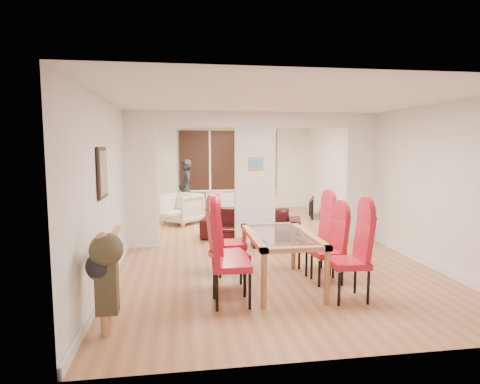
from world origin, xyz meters
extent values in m
cube|color=#AC6F45|center=(0.00, 0.00, 0.00)|extent=(5.00, 9.00, 0.01)
cube|color=white|center=(0.00, 0.00, 1.30)|extent=(5.00, 0.18, 2.60)
cube|color=black|center=(0.00, 4.44, 1.50)|extent=(3.00, 0.08, 1.80)
cube|color=white|center=(0.00, 4.40, 0.30)|extent=(1.40, 0.08, 0.50)
sphere|color=orange|center=(0.30, 3.30, 2.15)|extent=(0.36, 0.36, 0.36)
cube|color=gray|center=(-2.47, -2.40, 1.60)|extent=(0.04, 0.52, 0.67)
cube|color=#4C8CD8|center=(0.00, -0.10, 1.60)|extent=(0.30, 0.03, 0.25)
imported|color=black|center=(0.01, 0.43, 0.30)|extent=(2.21, 1.33, 0.60)
imported|color=beige|center=(-1.46, 2.23, 0.38)|extent=(1.17, 1.17, 0.76)
imported|color=black|center=(-1.34, 2.81, 0.79)|extent=(0.66, 0.52, 1.59)
imported|color=black|center=(2.00, 2.63, 0.27)|extent=(0.92, 0.42, 0.54)
cylinder|color=#143F19|center=(0.25, 2.69, 0.39)|extent=(0.07, 0.07, 0.27)
imported|color=black|center=(0.25, 2.70, 0.28)|extent=(0.23, 0.23, 0.06)
camera|label=1|loc=(-1.46, -7.81, 1.95)|focal=30.00mm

